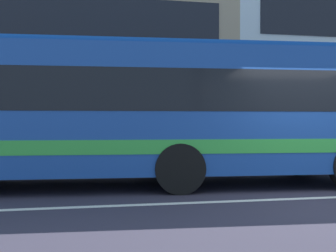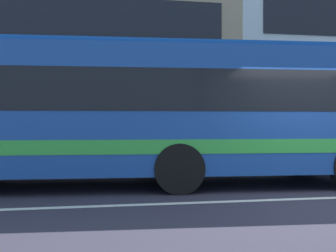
{
  "view_description": "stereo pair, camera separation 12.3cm",
  "coord_description": "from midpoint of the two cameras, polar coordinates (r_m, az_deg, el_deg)",
  "views": [
    {
      "loc": [
        -4.15,
        -6.75,
        1.42
      ],
      "look_at": [
        -2.51,
        1.91,
        1.33
      ],
      "focal_mm": 42.67,
      "sensor_mm": 36.0,
      "label": 1
    },
    {
      "loc": [
        -4.03,
        -6.78,
        1.42
      ],
      "look_at": [
        -2.51,
        1.91,
        1.33
      ],
      "focal_mm": 42.67,
      "sensor_mm": 36.0,
      "label": 2
    }
  ],
  "objects": [
    {
      "name": "ground_plane",
      "position": [
        8.03,
        20.41,
        -9.62
      ],
      "size": [
        160.0,
        160.0,
        0.0
      ],
      "primitive_type": "plane",
      "color": "#312D3C"
    },
    {
      "name": "lane_centre_line",
      "position": [
        8.03,
        20.41,
        -9.59
      ],
      "size": [
        60.0,
        0.16,
        0.01
      ],
      "primitive_type": "cube",
      "color": "silver",
      "rests_on": "ground_plane"
    },
    {
      "name": "transit_bus",
      "position": [
        8.93,
        -3.93,
        2.39
      ],
      "size": [
        10.71,
        3.26,
        3.08
      ],
      "color": "#1A4494",
      "rests_on": "ground_plane"
    }
  ]
}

